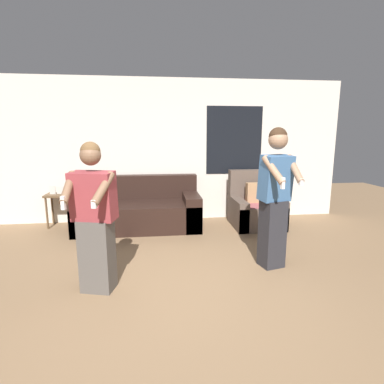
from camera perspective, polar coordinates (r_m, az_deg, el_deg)
ground_plane at (r=3.07m, az=-2.15°, el=-22.01°), size 14.00×14.00×0.00m
wall_back at (r=5.83m, az=-4.71°, el=7.82°), size 6.90×0.07×2.70m
couch at (r=5.49m, az=-10.11°, el=-3.51°), size 2.17×0.97×0.92m
armchair at (r=5.66m, az=12.00°, el=-3.02°), size 0.88×0.85×1.00m
side_table at (r=5.95m, az=-23.67°, el=-1.20°), size 0.51×0.38×0.76m
person_left at (r=3.29m, az=-18.07°, el=-4.91°), size 0.51×0.54×1.60m
person_right at (r=3.82m, az=15.50°, el=-0.78°), size 0.45×0.53×1.75m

